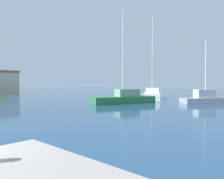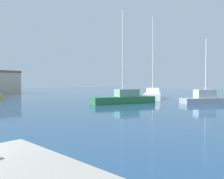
{
  "view_description": "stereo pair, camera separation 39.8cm",
  "coord_description": "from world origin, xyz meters",
  "views": [
    {
      "loc": [
        -0.53,
        -6.02,
        2.51
      ],
      "look_at": [
        22.16,
        14.38,
        1.64
      ],
      "focal_mm": 35.21,
      "sensor_mm": 36.0,
      "label": 1
    },
    {
      "loc": [
        -0.27,
        -6.32,
        2.51
      ],
      "look_at": [
        22.16,
        14.38,
        1.64
      ],
      "focal_mm": 35.21,
      "sensor_mm": 36.0,
      "label": 2
    }
  ],
  "objects": [
    {
      "name": "sailboat_grey_far_left",
      "position": [
        27.75,
        3.66,
        0.63
      ],
      "size": [
        6.08,
        5.23,
        8.02
      ],
      "color": "gray",
      "rests_on": "water"
    },
    {
      "name": "sailboat_white_behind_lamppost",
      "position": [
        30.39,
        12.96,
        0.66
      ],
      "size": [
        8.24,
        6.19,
        13.24
      ],
      "color": "white",
      "rests_on": "water"
    },
    {
      "name": "sailboat_green_center_channel",
      "position": [
        20.89,
        11.26,
        0.65
      ],
      "size": [
        8.39,
        5.5,
        11.56
      ],
      "color": "#28703D",
      "rests_on": "water"
    },
    {
      "name": "water",
      "position": [
        15.0,
        20.0,
        0.0
      ],
      "size": [
        160.0,
        160.0,
        0.0
      ],
      "primitive_type": "plane",
      "color": "navy",
      "rests_on": "ground"
    }
  ]
}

